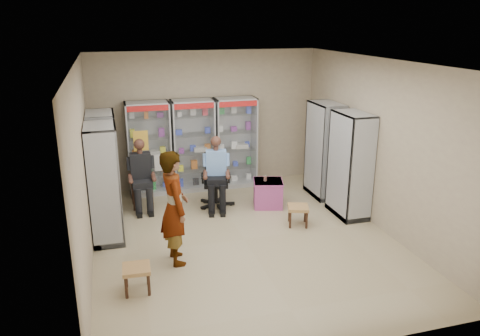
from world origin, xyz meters
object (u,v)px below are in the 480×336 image
object	(u,v)px
cabinet_right_near	(350,165)
pink_trunk	(268,193)
cabinet_right_far	(324,150)
cabinet_back_left	(149,149)
woven_stool_a	(298,216)
cabinet_back_right	(235,143)
office_chair	(216,181)
seated_shopkeeper	(216,174)
standing_man	(174,208)
cabinet_back_mid	(193,146)
wooden_chair	(142,184)
woven_stool_b	(137,279)
cabinet_left_near	(105,184)
cabinet_left_far	(104,165)

from	to	relation	value
cabinet_right_near	pink_trunk	world-z (taller)	cabinet_right_near
cabinet_right_far	cabinet_back_left	bearing A→B (deg)	72.25
cabinet_back_left	woven_stool_a	distance (m)	3.52
cabinet_back_right	office_chair	world-z (taller)	cabinet_back_right
cabinet_back_right	seated_shopkeeper	world-z (taller)	cabinet_back_right
pink_trunk	standing_man	distance (m)	2.82
cabinet_back_right	woven_stool_a	distance (m)	2.61
cabinet_back_mid	pink_trunk	distance (m)	2.01
cabinet_right_far	woven_stool_a	xyz separation A→B (m)	(-1.11, -1.30, -0.82)
woven_stool_a	standing_man	size ratio (longest dim) A/B	0.21
cabinet_back_mid	wooden_chair	xyz separation A→B (m)	(-1.20, -0.73, -0.53)
wooden_chair	cabinet_right_near	bearing A→B (deg)	-21.64
office_chair	woven_stool_b	bearing A→B (deg)	-110.59
cabinet_left_near	office_chair	distance (m)	2.35
office_chair	woven_stool_b	xyz separation A→B (m)	(-1.77, -2.75, -0.35)
cabinet_left_near	office_chair	size ratio (longest dim) A/B	1.85
office_chair	seated_shopkeeper	bearing A→B (deg)	-77.85
cabinet_back_left	office_chair	distance (m)	1.69
woven_stool_a	woven_stool_b	xyz separation A→B (m)	(-3.00, -1.43, 0.00)
cabinet_back_mid	cabinet_right_far	distance (m)	2.82
seated_shopkeeper	cabinet_back_left	bearing A→B (deg)	147.80
pink_trunk	cabinet_right_near	bearing A→B (deg)	-31.79
wooden_chair	pink_trunk	distance (m)	2.54
office_chair	standing_man	size ratio (longest dim) A/B	0.60
cabinet_right_far	woven_stool_b	size ratio (longest dim) A/B	5.31
pink_trunk	cabinet_back_right	bearing A→B (deg)	101.85
seated_shopkeeper	pink_trunk	bearing A→B (deg)	-1.33
cabinet_back_left	cabinet_right_far	distance (m)	3.71
cabinet_back_mid	cabinet_left_near	distance (m)	2.77
cabinet_right_far	woven_stool_a	distance (m)	1.89
woven_stool_b	standing_man	size ratio (longest dim) A/B	0.21
cabinet_back_right	cabinet_right_near	distance (m)	2.76
seated_shopkeeper	woven_stool_a	size ratio (longest dim) A/B	3.73
cabinet_left_near	wooden_chair	distance (m)	1.56
office_chair	standing_man	xyz separation A→B (m)	(-1.12, -2.04, 0.36)
wooden_chair	woven_stool_a	world-z (taller)	wooden_chair
office_chair	seated_shopkeeper	xyz separation A→B (m)	(0.00, -0.05, 0.15)
cabinet_back_right	cabinet_left_far	bearing A→B (deg)	-161.81
wooden_chair	standing_man	bearing A→B (deg)	-82.44
woven_stool_a	pink_trunk	bearing A→B (deg)	102.37
pink_trunk	woven_stool_a	world-z (taller)	pink_trunk
cabinet_right_far	cabinet_left_near	bearing A→B (deg)	101.41
woven_stool_a	woven_stool_b	bearing A→B (deg)	-154.47
cabinet_back_left	standing_man	size ratio (longest dim) A/B	1.12
seated_shopkeeper	cabinet_back_mid	bearing A→B (deg)	113.70
office_chair	cabinet_back_right	bearing A→B (deg)	69.45
cabinet_left_near	seated_shopkeeper	xyz separation A→B (m)	(2.12, 0.87, -0.31)
cabinet_right_far	seated_shopkeeper	size ratio (longest dim) A/B	1.45
cabinet_back_left	cabinet_left_far	bearing A→B (deg)	-135.00
wooden_chair	woven_stool_a	bearing A→B (deg)	-32.46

